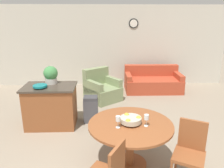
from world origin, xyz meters
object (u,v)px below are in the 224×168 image
kitchen_island (51,106)px  dining_table (130,133)px  teal_bowl (40,86)px  potted_plant (51,75)px  couch (153,82)px  dining_chair_near_right (190,150)px  fruit_bowl (131,120)px  armchair (102,90)px  wine_glass_left (118,119)px  wine_glass_right (146,118)px  trash_bin (91,109)px

kitchen_island → dining_table: bearing=-42.7°
dining_table → teal_bowl: bearing=142.8°
potted_plant → couch: (2.73, 2.13, -0.83)m
dining_chair_near_right → kitchen_island: size_ratio=0.83×
fruit_bowl → potted_plant: (-1.55, 1.62, 0.30)m
armchair → dining_chair_near_right: bearing=-106.0°
wine_glass_left → potted_plant: bearing=127.8°
dining_chair_near_right → teal_bowl: 3.05m
dining_table → wine_glass_left: 0.38m
wine_glass_right → potted_plant: size_ratio=0.48×
dining_table → dining_chair_near_right: size_ratio=1.44×
trash_bin → couch: couch is taller
dining_table → wine_glass_left: (-0.21, -0.12, 0.30)m
couch → dining_chair_near_right: bearing=-94.5°
dining_chair_near_right → kitchen_island: (-2.37, 1.80, -0.04)m
armchair → wine_glass_left: bearing=-122.1°
trash_bin → couch: bearing=48.9°
trash_bin → armchair: armchair is taller
potted_plant → armchair: size_ratio=0.33×
wine_glass_right → potted_plant: potted_plant is taller
armchair → potted_plant: bearing=-165.7°
dining_chair_near_right → armchair: (-1.28, 3.33, -0.20)m
teal_bowl → armchair: size_ratio=0.24×
dining_chair_near_right → couch: 4.13m
dining_table → couch: 3.94m
wine_glass_left → armchair: wine_glass_left is taller
trash_bin → couch: 2.87m
wine_glass_left → trash_bin: (-0.50, 1.70, -0.58)m
dining_chair_near_right → wine_glass_left: bearing=15.4°
wine_glass_left → trash_bin: wine_glass_left is taller
wine_glass_right → teal_bowl: 2.38m
couch → armchair: bearing=-154.2°
teal_bowl → trash_bin: (1.00, 0.28, -0.65)m
dining_chair_near_right → trash_bin: dining_chair_near_right is taller
wine_glass_left → kitchen_island: bearing=131.0°
wine_glass_right → armchair: 3.19m
teal_bowl → kitchen_island: bearing=41.5°
dining_chair_near_right → teal_bowl: (-2.52, 1.66, 0.45)m
potted_plant → trash_bin: bearing=-2.4°
teal_bowl → trash_bin: size_ratio=0.48×
armchair → trash_bin: bearing=-136.7°
kitchen_island → trash_bin: kitchen_island is taller
wine_glass_right → kitchen_island: wine_glass_right is taller
fruit_bowl → kitchen_island: size_ratio=0.30×
wine_glass_left → potted_plant: 2.21m
dining_table → potted_plant: potted_plant is taller
potted_plant → couch: bearing=37.9°
dining_table → wine_glass_right: wine_glass_right is taller
wine_glass_left → couch: bearing=70.3°
wine_glass_left → couch: (1.38, 3.87, -0.60)m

